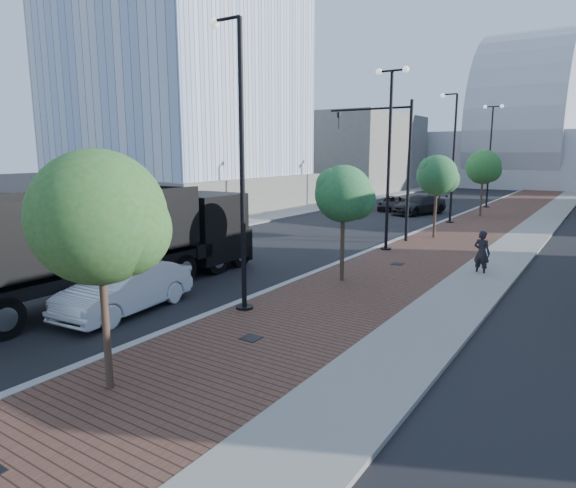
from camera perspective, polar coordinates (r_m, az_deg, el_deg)
The scene contains 23 objects.
sidewalk at distance 43.17m, azimuth 23.87°, elevation 2.84°, with size 7.00×140.00×0.12m, color #4C2D23.
concrete_strip at distance 42.83m, azimuth 27.43°, elevation 2.50°, with size 2.40×140.00×0.13m, color slate.
curb at distance 43.87m, azimuth 19.37°, elevation 3.26°, with size 0.30×140.00×0.14m, color gray.
west_sidewalk at distance 48.62m, azimuth 4.32°, elevation 4.48°, with size 4.00×140.00×0.12m, color slate.
dump_truck at distance 20.25m, azimuth -15.89°, elevation 0.00°, with size 3.00×13.94×3.85m.
white_sedan at distance 17.11m, azimuth -18.15°, elevation -4.83°, with size 1.70×4.89×1.61m, color silver.
dark_car_mid at distance 45.64m, azimuth 11.80°, elevation 4.59°, with size 2.04×4.43×1.23m, color black.
dark_car_far at distance 43.18m, azimuth 14.76°, elevation 4.37°, with size 2.21×5.45×1.58m, color black.
pedestrian at distance 22.55m, azimuth 21.32°, elevation -0.97°, with size 0.70×0.46×1.93m, color black.
streetlight_1 at distance 15.82m, azimuth -5.58°, elevation 7.43°, with size 1.44×0.56×9.21m.
streetlight_2 at distance 26.21m, azimuth 11.50°, elevation 9.54°, with size 1.72×0.56×9.28m.
streetlight_3 at distance 37.65m, azimuth 18.23°, elevation 8.75°, with size 1.44×0.56×9.21m.
streetlight_4 at distance 49.29m, azimuth 22.12°, elevation 9.37°, with size 1.72×0.56×9.28m.
traffic_mast at distance 29.33m, azimuth 12.08°, elevation 9.93°, with size 5.09×0.20×8.00m.
tree_0 at distance 10.88m, azimuth -20.66°, elevation 2.80°, with size 2.80×2.80×5.26m.
tree_1 at distance 19.48m, azimuth 6.51°, elevation 5.69°, with size 2.29×2.22×4.69m.
tree_2 at distance 30.64m, azimuth 16.80°, elevation 7.53°, with size 2.39×2.34×5.00m.
tree_3 at distance 42.27m, azimuth 21.55°, elevation 8.19°, with size 2.67×2.67×5.33m.
tower_podium at distance 48.72m, azimuth -11.83°, elevation 6.00°, with size 19.00×19.00×3.00m, color #5F5D56.
convention_center at distance 88.19m, azimuth 25.61°, elevation 10.08°, with size 50.00×30.00×50.00m.
commercial_block_nw at distance 69.33m, azimuth 7.39°, elevation 10.32°, with size 14.00×20.00×10.00m, color #625F58.
utility_cover_1 at distance 13.99m, azimuth -4.27°, elevation -10.68°, with size 0.50×0.50×0.02m, color black.
utility_cover_2 at distance 23.32m, azimuth 12.42°, elevation -2.23°, with size 0.50×0.50×0.02m, color black.
Camera 1 is at (10.39, -2.31, 5.19)m, focal length 31.03 mm.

